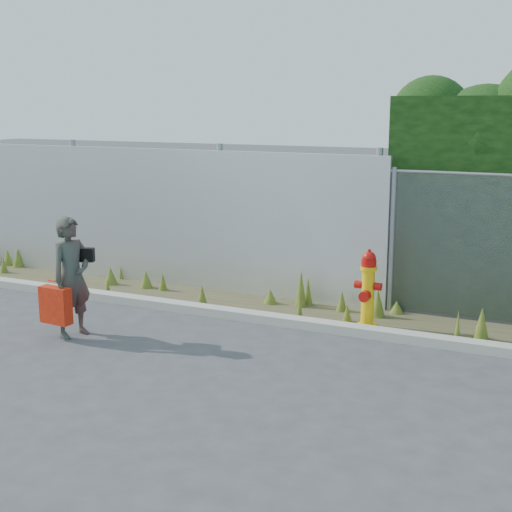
% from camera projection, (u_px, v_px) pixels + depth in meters
% --- Properties ---
extents(ground, '(80.00, 80.00, 0.00)m').
position_uv_depth(ground, '(228.00, 370.00, 7.90)').
color(ground, '#3E3D40').
rests_on(ground, ground).
extents(curb, '(16.00, 0.22, 0.12)m').
position_uv_depth(curb, '(289.00, 321.00, 9.48)').
color(curb, '#A5A295').
rests_on(curb, ground).
extents(weed_strip, '(16.00, 1.34, 0.55)m').
position_uv_depth(weed_strip, '(336.00, 305.00, 10.00)').
color(weed_strip, '#474128').
rests_on(weed_strip, ground).
extents(corrugated_fence, '(8.50, 0.21, 2.30)m').
position_uv_depth(corrugated_fence, '(134.00, 215.00, 11.66)').
color(corrugated_fence, silver).
rests_on(corrugated_fence, ground).
extents(fire_hydrant, '(0.36, 0.32, 1.06)m').
position_uv_depth(fire_hydrant, '(368.00, 290.00, 9.28)').
color(fire_hydrant, '#EDB80C').
rests_on(fire_hydrant, ground).
extents(woman, '(0.50, 0.63, 1.54)m').
position_uv_depth(woman, '(72.00, 277.00, 8.93)').
color(woman, '#0F5F4A').
rests_on(woman, ground).
extents(red_tote_bag, '(0.42, 0.15, 0.55)m').
position_uv_depth(red_tote_bag, '(56.00, 305.00, 8.86)').
color(red_tote_bag, '#A91A09').
extents(black_shoulder_bag, '(0.23, 0.10, 0.18)m').
position_uv_depth(black_shoulder_bag, '(85.00, 255.00, 9.02)').
color(black_shoulder_bag, black).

